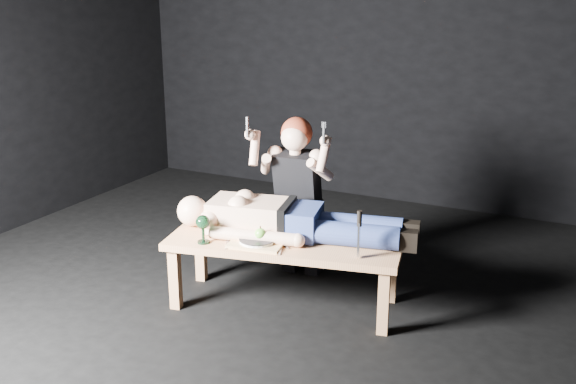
{
  "coord_description": "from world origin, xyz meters",
  "views": [
    {
      "loc": [
        1.97,
        -3.47,
        2.0
      ],
      "look_at": [
        0.19,
        0.11,
        0.75
      ],
      "focal_mm": 41.97,
      "sensor_mm": 36.0,
      "label": 1
    }
  ],
  "objects_px": {
    "lying_man": "(295,216)",
    "goblet": "(203,229)",
    "table": "(285,272)",
    "carving_knife": "(359,235)",
    "kneeling_woman": "(301,194)",
    "serving_tray": "(257,243)"
  },
  "relations": [
    {
      "from": "goblet",
      "to": "carving_knife",
      "type": "relative_size",
      "value": 0.62
    },
    {
      "from": "lying_man",
      "to": "carving_knife",
      "type": "relative_size",
      "value": 4.92
    },
    {
      "from": "lying_man",
      "to": "carving_knife",
      "type": "height_order",
      "value": "carving_knife"
    },
    {
      "from": "table",
      "to": "carving_knife",
      "type": "distance_m",
      "value": 0.64
    },
    {
      "from": "kneeling_woman",
      "to": "carving_knife",
      "type": "height_order",
      "value": "kneeling_woman"
    },
    {
      "from": "kneeling_woman",
      "to": "table",
      "type": "bearing_deg",
      "value": -81.88
    },
    {
      "from": "carving_knife",
      "to": "kneeling_woman",
      "type": "bearing_deg",
      "value": 126.93
    },
    {
      "from": "serving_tray",
      "to": "goblet",
      "type": "bearing_deg",
      "value": -159.27
    },
    {
      "from": "table",
      "to": "goblet",
      "type": "height_order",
      "value": "goblet"
    },
    {
      "from": "carving_knife",
      "to": "serving_tray",
      "type": "bearing_deg",
      "value": 175.6
    },
    {
      "from": "table",
      "to": "kneeling_woman",
      "type": "xyz_separation_m",
      "value": [
        -0.12,
        0.49,
        0.37
      ]
    },
    {
      "from": "serving_tray",
      "to": "carving_knife",
      "type": "xyz_separation_m",
      "value": [
        0.63,
        0.08,
        0.14
      ]
    },
    {
      "from": "table",
      "to": "lying_man",
      "type": "bearing_deg",
      "value": 62.68
    },
    {
      "from": "kneeling_woman",
      "to": "carving_knife",
      "type": "xyz_separation_m",
      "value": [
        0.64,
        -0.56,
        0.0
      ]
    },
    {
      "from": "table",
      "to": "goblet",
      "type": "relative_size",
      "value": 8.08
    },
    {
      "from": "lying_man",
      "to": "kneeling_woman",
      "type": "distance_m",
      "value": 0.42
    },
    {
      "from": "table",
      "to": "goblet",
      "type": "bearing_deg",
      "value": -159.1
    },
    {
      "from": "table",
      "to": "lying_man",
      "type": "height_order",
      "value": "lying_man"
    },
    {
      "from": "table",
      "to": "kneeling_woman",
      "type": "height_order",
      "value": "kneeling_woman"
    },
    {
      "from": "kneeling_woman",
      "to": "goblet",
      "type": "distance_m",
      "value": 0.83
    },
    {
      "from": "serving_tray",
      "to": "carving_knife",
      "type": "height_order",
      "value": "carving_knife"
    },
    {
      "from": "lying_man",
      "to": "goblet",
      "type": "xyz_separation_m",
      "value": [
        -0.45,
        -0.37,
        -0.04
      ]
    }
  ]
}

